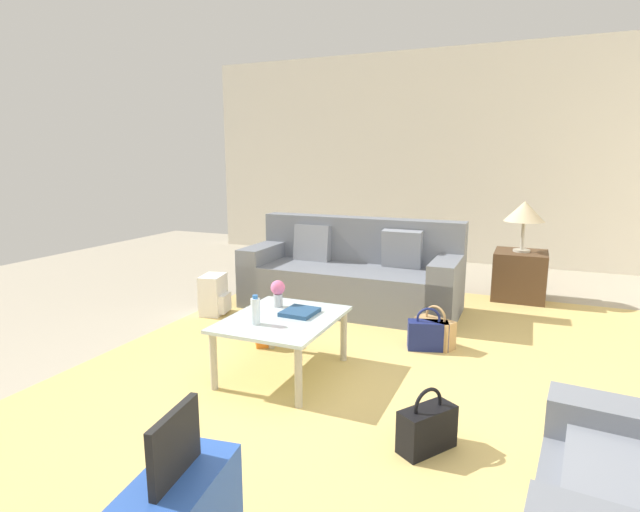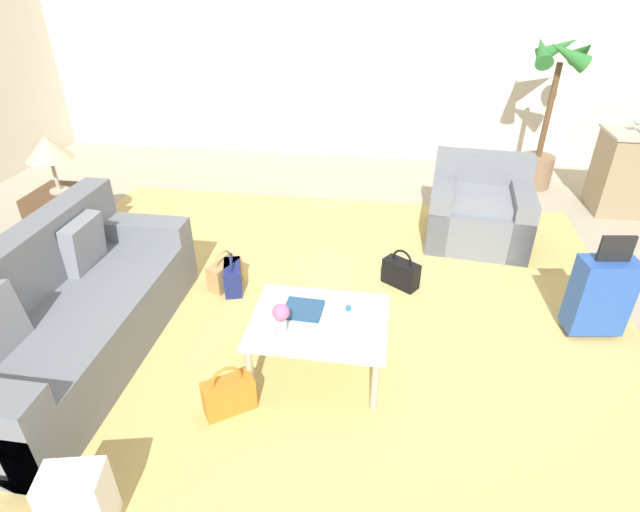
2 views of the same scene
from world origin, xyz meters
TOP-DOWN VIEW (x-y plane):
  - ground_plane at (0.00, 0.00)m, footprint 12.00×12.00m
  - wall_back at (0.00, 4.06)m, footprint 10.24×0.12m
  - area_rug at (-0.60, 0.20)m, footprint 5.20×4.40m
  - couch at (-2.19, -0.60)m, footprint 0.87×2.20m
  - armchair at (0.91, 1.67)m, footprint 1.04×0.97m
  - coffee_table at (-0.40, -0.50)m, footprint 0.91×0.73m
  - water_bottle at (-0.20, -0.60)m, footprint 0.06×0.06m
  - coffee_table_book at (-0.52, -0.42)m, footprint 0.26×0.24m
  - flower_vase at (-0.62, -0.65)m, footprint 0.11×0.11m
  - side_table at (-3.20, 1.00)m, footprint 0.55×0.55m
  - table_lamp at (-3.20, 1.00)m, footprint 0.42×0.42m
  - wine_glass_leftmost at (2.54, 2.59)m, footprint 0.08×0.08m
  - suitcase_blue at (1.60, 0.20)m, footprint 0.43×0.27m
  - handbag_navy at (-1.29, 0.37)m, footprint 0.23×0.35m
  - handbag_orange at (-0.91, -0.95)m, footprint 0.34×0.30m
  - handbag_tan at (-1.37, 0.41)m, footprint 0.26×0.35m
  - handbag_black at (0.15, 0.65)m, footprint 0.34×0.30m
  - backpack_white at (-1.40, -1.79)m, footprint 0.34×0.30m
  - potted_palm at (1.80, 3.20)m, footprint 0.64×0.64m

SIDE VIEW (x-z plane):
  - ground_plane at x=0.00m, z-range 0.00..0.00m
  - area_rug at x=-0.60m, z-range 0.00..0.01m
  - handbag_navy at x=-1.29m, z-range -0.05..0.31m
  - handbag_orange at x=-0.91m, z-range -0.05..0.31m
  - handbag_tan at x=-1.37m, z-range -0.05..0.31m
  - handbag_black at x=0.15m, z-range -0.05..0.31m
  - backpack_white at x=-1.40m, z-range -0.01..0.39m
  - side_table at x=-3.20m, z-range 0.00..0.53m
  - armchair at x=0.91m, z-range -0.12..0.71m
  - couch at x=-2.19m, z-range -0.15..0.77m
  - suitcase_blue at x=1.60m, z-range -0.07..0.78m
  - coffee_table at x=-0.40m, z-range 0.16..0.59m
  - coffee_table_book at x=-0.52m, z-range 0.43..0.46m
  - water_bottle at x=-0.20m, z-range 0.42..0.63m
  - flower_vase at x=-0.62m, z-range 0.45..0.66m
  - potted_palm at x=1.80m, z-range 0.03..1.84m
  - table_lamp at x=-3.20m, z-range 0.69..1.24m
  - wine_glass_leftmost at x=2.54m, z-range 0.94..1.10m
  - wall_back at x=0.00m, z-range 0.00..3.10m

